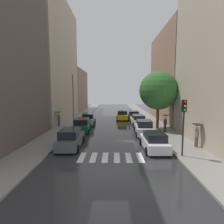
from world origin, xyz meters
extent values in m
cube|color=#2A2A2D|center=(0.00, 24.00, -0.02)|extent=(28.00, 72.00, 0.04)
cube|color=gray|center=(-6.50, 24.00, 0.07)|extent=(3.00, 72.00, 0.15)
cube|color=gray|center=(6.50, 24.00, 0.07)|extent=(3.00, 72.00, 0.15)
cube|color=silver|center=(-2.25, 2.93, 0.01)|extent=(0.45, 2.20, 0.01)
cube|color=silver|center=(-1.35, 2.93, 0.01)|extent=(0.45, 2.20, 0.01)
cube|color=silver|center=(-0.45, 2.93, 0.01)|extent=(0.45, 2.20, 0.01)
cube|color=silver|center=(0.45, 2.93, 0.01)|extent=(0.45, 2.20, 0.01)
cube|color=silver|center=(1.35, 2.93, 0.01)|extent=(0.45, 2.20, 0.01)
cube|color=silver|center=(2.25, 2.93, 0.01)|extent=(0.45, 2.20, 0.01)
cube|color=#B2A38C|center=(-11.00, 22.19, 10.29)|extent=(6.00, 17.68, 20.58)
cube|color=#8C6B56|center=(-11.00, 38.95, 5.33)|extent=(6.00, 15.04, 10.65)
cube|color=#8C6B56|center=(11.00, 21.22, 7.53)|extent=(6.00, 15.64, 15.06)
cube|color=#474C51|center=(-3.71, 5.54, 0.60)|extent=(1.86, 4.58, 0.84)
cube|color=black|center=(-3.71, 5.31, 1.36)|extent=(1.62, 2.53, 0.69)
cylinder|color=black|center=(-4.63, 7.03, 0.32)|extent=(0.23, 0.64, 0.64)
cylinder|color=black|center=(-2.83, 7.05, 0.32)|extent=(0.23, 0.64, 0.64)
cylinder|color=black|center=(-4.59, 4.02, 0.32)|extent=(0.23, 0.64, 0.64)
cylinder|color=black|center=(-2.79, 4.05, 0.32)|extent=(0.23, 0.64, 0.64)
cube|color=#0C4C2D|center=(-3.85, 12.19, 0.59)|extent=(2.13, 4.68, 0.83)
cube|color=black|center=(-3.84, 11.96, 1.34)|extent=(1.80, 2.60, 0.68)
cylinder|color=black|center=(-4.88, 13.66, 0.32)|extent=(0.25, 0.65, 0.64)
cylinder|color=black|center=(-2.97, 13.75, 0.32)|extent=(0.25, 0.65, 0.64)
cylinder|color=black|center=(-4.74, 10.63, 0.32)|extent=(0.25, 0.65, 0.64)
cylinder|color=black|center=(-2.82, 10.73, 0.32)|extent=(0.25, 0.65, 0.64)
cube|color=#B2B7BF|center=(-3.75, 17.45, 0.59)|extent=(2.03, 4.49, 0.83)
cube|color=black|center=(-3.74, 17.23, 1.35)|extent=(1.73, 2.50, 0.68)
cylinder|color=black|center=(-4.74, 18.86, 0.32)|extent=(0.25, 0.65, 0.64)
cylinder|color=black|center=(-2.89, 18.94, 0.32)|extent=(0.25, 0.65, 0.64)
cylinder|color=black|center=(-4.61, 15.95, 0.32)|extent=(0.25, 0.65, 0.64)
cylinder|color=black|center=(-2.77, 16.03, 0.32)|extent=(0.25, 0.65, 0.64)
cube|color=silver|center=(3.73, 4.99, 0.55)|extent=(1.90, 4.40, 0.76)
cube|color=black|center=(3.74, 4.78, 1.24)|extent=(1.65, 2.43, 0.62)
cylinder|color=black|center=(2.80, 6.42, 0.32)|extent=(0.23, 0.64, 0.64)
cylinder|color=black|center=(4.62, 6.45, 0.32)|extent=(0.23, 0.64, 0.64)
cylinder|color=black|center=(2.85, 3.53, 0.32)|extent=(0.23, 0.64, 0.64)
cylinder|color=black|center=(4.67, 3.57, 0.32)|extent=(0.23, 0.64, 0.64)
cube|color=silver|center=(3.73, 10.53, 0.60)|extent=(2.04, 4.31, 0.85)
cube|color=black|center=(3.72, 10.32, 1.38)|extent=(1.73, 2.40, 0.70)
cylinder|color=black|center=(2.87, 11.97, 0.32)|extent=(0.25, 0.65, 0.64)
cylinder|color=black|center=(4.72, 11.88, 0.32)|extent=(0.25, 0.65, 0.64)
cylinder|color=black|center=(2.74, 9.18, 0.32)|extent=(0.25, 0.65, 0.64)
cylinder|color=black|center=(4.59, 9.09, 0.32)|extent=(0.25, 0.65, 0.64)
cube|color=silver|center=(3.83, 16.69, 0.56)|extent=(1.98, 4.80, 0.76)
cube|color=black|center=(3.84, 16.46, 1.25)|extent=(1.68, 2.67, 0.62)
cylinder|color=black|center=(2.87, 18.22, 0.32)|extent=(0.24, 0.65, 0.64)
cylinder|color=black|center=(4.67, 18.29, 0.32)|extent=(0.24, 0.65, 0.64)
cylinder|color=black|center=(2.99, 15.10, 0.32)|extent=(0.24, 0.65, 0.64)
cylinder|color=black|center=(4.79, 15.17, 0.32)|extent=(0.24, 0.65, 0.64)
cube|color=brown|center=(3.72, 22.13, 0.56)|extent=(2.05, 4.46, 0.77)
cube|color=black|center=(3.71, 21.91, 1.26)|extent=(1.76, 2.47, 0.63)
cylinder|color=black|center=(2.80, 23.61, 0.32)|extent=(0.24, 0.65, 0.64)
cylinder|color=black|center=(4.72, 23.56, 0.32)|extent=(0.24, 0.65, 0.64)
cylinder|color=black|center=(2.72, 20.70, 0.32)|extent=(0.24, 0.65, 0.64)
cylinder|color=black|center=(4.64, 20.65, 0.32)|extent=(0.24, 0.65, 0.64)
cube|color=yellow|center=(1.69, 22.47, 0.57)|extent=(1.95, 4.69, 0.80)
cube|color=black|center=(1.69, 22.24, 1.30)|extent=(1.68, 2.59, 0.65)
cube|color=#F2EDCC|center=(1.69, 22.24, 1.72)|extent=(0.21, 0.36, 0.18)
cylinder|color=black|center=(0.80, 24.02, 0.32)|extent=(0.23, 0.64, 0.64)
cylinder|color=black|center=(2.65, 23.98, 0.32)|extent=(0.23, 0.64, 0.64)
cylinder|color=black|center=(0.74, 20.95, 0.32)|extent=(0.23, 0.64, 0.64)
cylinder|color=black|center=(2.59, 20.91, 0.32)|extent=(0.23, 0.64, 0.64)
cylinder|color=black|center=(6.44, 11.35, 0.58)|extent=(0.28, 0.28, 0.86)
cylinder|color=black|center=(6.44, 11.35, 1.35)|extent=(0.36, 0.36, 0.68)
sphere|color=tan|center=(6.44, 11.35, 1.83)|extent=(0.27, 0.27, 0.27)
cone|color=#19723F|center=(6.44, 11.35, 2.12)|extent=(0.99, 0.99, 0.20)
cylinder|color=#333338|center=(6.44, 11.35, 1.74)|extent=(0.02, 0.02, 0.77)
cylinder|color=brown|center=(7.58, 5.33, 0.58)|extent=(0.28, 0.28, 0.85)
cylinder|color=gray|center=(7.58, 5.33, 1.34)|extent=(0.36, 0.36, 0.68)
sphere|color=tan|center=(7.58, 5.33, 1.81)|extent=(0.27, 0.27, 0.27)
cone|color=black|center=(7.58, 5.33, 2.11)|extent=(0.93, 0.93, 0.20)
cylinder|color=#333338|center=(7.58, 5.33, 1.72)|extent=(0.02, 0.02, 0.77)
cylinder|color=navy|center=(-7.60, 14.94, 0.58)|extent=(0.28, 0.28, 0.86)
cylinder|color=#38513D|center=(-7.60, 14.94, 1.35)|extent=(0.36, 0.36, 0.68)
sphere|color=tan|center=(-7.60, 14.94, 1.83)|extent=(0.27, 0.27, 0.27)
cone|color=#19723F|center=(-7.60, 14.94, 2.12)|extent=(1.19, 1.19, 0.20)
cylinder|color=#333338|center=(-7.60, 14.94, 1.74)|extent=(0.02, 0.02, 0.77)
cylinder|color=#513823|center=(5.99, 13.39, 1.60)|extent=(0.36, 0.36, 2.90)
sphere|color=#2F692D|center=(5.99, 13.39, 5.17)|extent=(4.98, 4.98, 4.98)
cylinder|color=black|center=(5.45, 2.93, 1.85)|extent=(0.12, 0.12, 3.40)
cube|color=black|center=(5.45, 2.93, 4.00)|extent=(0.30, 0.30, 0.90)
sphere|color=red|center=(5.45, 2.75, 4.30)|extent=(0.18, 0.18, 0.18)
sphere|color=#F2A519|center=(5.45, 2.75, 4.00)|extent=(0.18, 0.18, 0.18)
sphere|color=green|center=(5.45, 2.75, 3.70)|extent=(0.18, 0.18, 0.18)
cylinder|color=#595B60|center=(-5.55, 15.21, 3.72)|extent=(0.16, 0.16, 7.14)
ellipsoid|color=beige|center=(-5.55, 15.21, 7.44)|extent=(0.60, 0.28, 0.24)
camera|label=1|loc=(0.24, -10.82, 5.09)|focal=29.64mm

